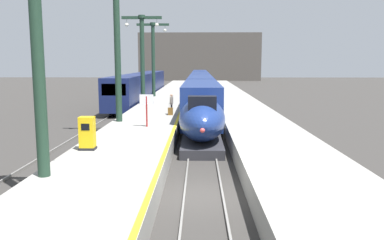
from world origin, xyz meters
name	(u,v)px	position (x,y,z in m)	size (l,w,h in m)	color
ground_plane	(203,196)	(0.00, 0.00, 0.00)	(260.00, 260.00, 0.00)	#33302D
platform_left	(161,109)	(-4.05, 24.75, 0.53)	(4.80, 110.00, 1.05)	gray
platform_right	(241,110)	(4.05, 24.75, 0.53)	(4.80, 110.00, 1.05)	gray
platform_left_safety_stripe	(183,104)	(-1.77, 24.75, 1.05)	(0.20, 107.80, 0.01)	yellow
rail_main_left	(194,111)	(-0.75, 27.50, 0.06)	(0.08, 110.00, 0.12)	slate
rail_main_right	(208,111)	(0.75, 27.50, 0.06)	(0.08, 110.00, 0.12)	slate
rail_secondary_left	(120,111)	(-8.85, 27.50, 0.06)	(0.08, 110.00, 0.12)	slate
rail_secondary_right	(133,111)	(-7.35, 27.50, 0.06)	(0.08, 110.00, 0.12)	slate
highspeed_train_main	(200,85)	(0.00, 42.25, 1.97)	(2.92, 75.10, 3.60)	navy
regional_train_adjacent	(142,85)	(-8.10, 39.54, 2.13)	(2.85, 36.60, 3.80)	#141E4C
station_column_near	(37,7)	(-5.85, -0.90, 7.10)	(4.00, 0.68, 9.97)	#1E3828
station_column_mid	(117,37)	(-5.90, 12.90, 6.96)	(4.00, 0.68, 9.90)	#1E3828
station_column_far	(142,51)	(-5.90, 25.07, 6.40)	(4.00, 0.68, 8.86)	#1E3828
station_column_distant	(153,52)	(-5.90, 34.61, 6.53)	(4.00, 0.68, 9.09)	#1E3828
passenger_near_edge	(171,102)	(-2.40, 16.66, 2.04)	(0.25, 0.57, 1.69)	#23232D
rolling_suitcase	(170,111)	(-2.47, 16.35, 1.35)	(0.40, 0.22, 0.98)	brown
ticket_machine_yellow	(87,134)	(-5.55, 3.59, 1.79)	(0.76, 0.62, 1.60)	yellow
departure_info_board	(147,104)	(-3.60, 10.53, 2.56)	(0.90, 0.10, 2.12)	maroon
terminus_back_wall	(200,57)	(0.00, 102.00, 7.00)	(36.00, 2.00, 14.00)	#4C4742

